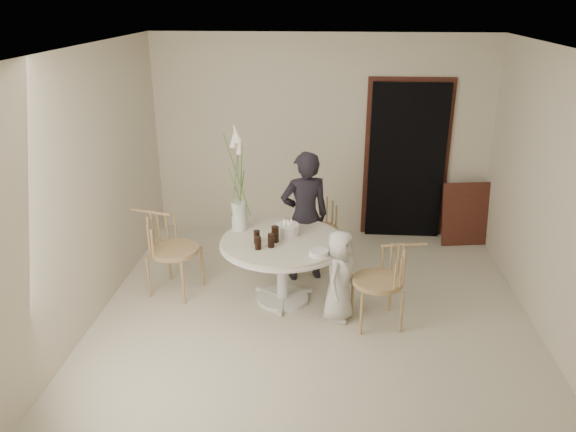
# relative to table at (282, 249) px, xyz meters

# --- Properties ---
(ground) EXTENTS (4.50, 4.50, 0.00)m
(ground) POSITION_rel_table_xyz_m (0.35, -0.25, -0.62)
(ground) COLOR beige
(ground) RESTS_ON ground
(room_shell) EXTENTS (4.50, 4.50, 4.50)m
(room_shell) POSITION_rel_table_xyz_m (0.35, -0.25, 1.00)
(room_shell) COLOR silver
(room_shell) RESTS_ON ground
(doorway) EXTENTS (1.00, 0.10, 2.10)m
(doorway) POSITION_rel_table_xyz_m (1.50, 1.94, 0.43)
(doorway) COLOR black
(doorway) RESTS_ON ground
(door_trim) EXTENTS (1.12, 0.03, 2.22)m
(door_trim) POSITION_rel_table_xyz_m (1.50, 1.98, 0.49)
(door_trim) COLOR #572D1E
(door_trim) RESTS_ON ground
(table) EXTENTS (1.33, 1.33, 0.73)m
(table) POSITION_rel_table_xyz_m (0.00, 0.00, 0.00)
(table) COLOR white
(table) RESTS_ON ground
(picture_frame) EXTENTS (0.65, 0.29, 0.84)m
(picture_frame) POSITION_rel_table_xyz_m (2.30, 1.70, -0.20)
(picture_frame) COLOR #572D1E
(picture_frame) RESTS_ON ground
(chair_far) EXTENTS (0.50, 0.53, 0.85)m
(chair_far) POSITION_rel_table_xyz_m (0.36, 1.03, -0.07)
(chair_far) COLOR tan
(chair_far) RESTS_ON ground
(chair_right) EXTENTS (0.58, 0.54, 0.88)m
(chair_right) POSITION_rel_table_xyz_m (1.11, -0.35, -0.05)
(chair_right) COLOR tan
(chair_right) RESTS_ON ground
(chair_left) EXTENTS (0.65, 0.62, 0.95)m
(chair_left) POSITION_rel_table_xyz_m (-1.34, 0.14, -0.00)
(chair_left) COLOR tan
(chair_left) RESTS_ON ground
(girl) EXTENTS (0.65, 0.52, 1.54)m
(girl) POSITION_rel_table_xyz_m (0.21, 0.56, 0.16)
(girl) COLOR black
(girl) RESTS_ON ground
(boy) EXTENTS (0.46, 0.55, 0.97)m
(boy) POSITION_rel_table_xyz_m (0.61, -0.31, -0.13)
(boy) COLOR silver
(boy) RESTS_ON ground
(birthday_cake) EXTENTS (0.25, 0.25, 0.17)m
(birthday_cake) POSITION_rel_table_xyz_m (0.04, 0.13, 0.17)
(birthday_cake) COLOR silver
(birthday_cake) RESTS_ON table
(cola_tumbler_a) EXTENTS (0.08, 0.08, 0.15)m
(cola_tumbler_a) POSITION_rel_table_xyz_m (-0.10, -0.20, 0.19)
(cola_tumbler_a) COLOR black
(cola_tumbler_a) RESTS_ON table
(cola_tumbler_b) EXTENTS (0.07, 0.07, 0.14)m
(cola_tumbler_b) POSITION_rel_table_xyz_m (-0.23, -0.26, 0.18)
(cola_tumbler_b) COLOR black
(cola_tumbler_b) RESTS_ON table
(cola_tumbler_c) EXTENTS (0.08, 0.08, 0.14)m
(cola_tumbler_c) POSITION_rel_table_xyz_m (-0.26, -0.12, 0.18)
(cola_tumbler_c) COLOR black
(cola_tumbler_c) RESTS_ON table
(cola_tumbler_d) EXTENTS (0.09, 0.09, 0.17)m
(cola_tumbler_d) POSITION_rel_table_xyz_m (-0.07, -0.06, 0.20)
(cola_tumbler_d) COLOR black
(cola_tumbler_d) RESTS_ON table
(plate_stack) EXTENTS (0.20, 0.20, 0.05)m
(plate_stack) POSITION_rel_table_xyz_m (0.39, -0.35, 0.14)
(plate_stack) COLOR white
(plate_stack) RESTS_ON table
(flower_vase) EXTENTS (0.17, 0.17, 1.19)m
(flower_vase) POSITION_rel_table_xyz_m (-0.49, 0.24, 0.53)
(flower_vase) COLOR silver
(flower_vase) RESTS_ON table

